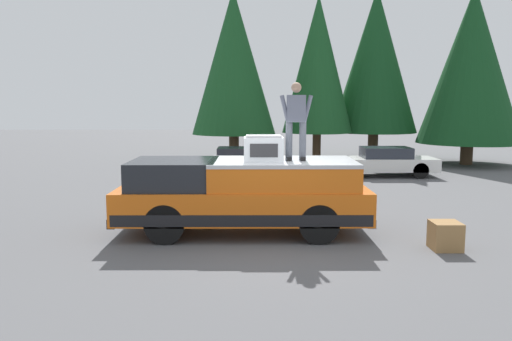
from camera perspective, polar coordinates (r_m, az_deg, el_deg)
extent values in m
plane|color=#565659|center=(11.02, 1.38, -7.65)|extent=(90.00, 90.00, 0.00)
cube|color=orange|center=(11.32, -1.51, -3.60)|extent=(2.00, 5.50, 0.70)
cube|color=black|center=(11.36, -1.51, -4.55)|extent=(2.01, 5.39, 0.24)
cube|color=black|center=(11.34, -9.18, -0.34)|extent=(1.84, 1.87, 0.60)
cube|color=orange|center=(11.23, 2.97, -0.54)|extent=(1.92, 3.19, 0.52)
cube|color=#B7BABF|center=(11.19, 2.98, 0.98)|extent=(1.94, 3.19, 0.08)
cube|color=#232326|center=(11.74, -14.79, -4.79)|extent=(1.96, 0.16, 0.20)
cube|color=#B2B5BA|center=(11.63, 11.91, -4.82)|extent=(1.96, 0.16, 0.20)
cylinder|color=black|center=(10.70, -10.22, -5.91)|extent=(0.30, 0.84, 0.84)
cylinder|color=black|center=(12.34, -8.86, -4.07)|extent=(0.30, 0.84, 0.84)
cylinder|color=black|center=(10.63, 7.07, -5.94)|extent=(0.30, 0.84, 0.84)
cylinder|color=black|center=(12.28, 6.06, -4.09)|extent=(0.30, 0.84, 0.84)
cube|color=silver|center=(10.95, 0.86, 2.42)|extent=(0.64, 0.84, 0.52)
cube|color=#2D2D30|center=(10.63, 0.89, 2.27)|extent=(0.01, 0.59, 0.29)
cube|color=#99999E|center=(10.93, 0.86, 3.89)|extent=(0.58, 0.76, 0.04)
cylinder|color=#4C515B|center=(11.11, 5.28, 3.29)|extent=(0.15, 0.15, 0.84)
cube|color=black|center=(11.10, 5.27, 1.32)|extent=(0.26, 0.11, 0.08)
cylinder|color=#4C515B|center=(11.08, 3.73, 3.30)|extent=(0.15, 0.15, 0.84)
cube|color=black|center=(11.08, 3.73, 1.33)|extent=(0.26, 0.11, 0.08)
cube|color=gray|center=(11.07, 4.54, 6.97)|extent=(0.24, 0.40, 0.58)
sphere|color=tan|center=(11.07, 4.57, 9.30)|extent=(0.22, 0.22, 0.22)
cylinder|color=gray|center=(11.06, 5.83, 6.95)|extent=(0.09, 0.23, 0.58)
cylinder|color=gray|center=(11.02, 3.28, 6.98)|extent=(0.09, 0.23, 0.58)
cube|color=white|center=(20.81, 14.09, 0.73)|extent=(1.64, 4.10, 0.50)
cube|color=#282D38|center=(20.79, 14.40, 1.99)|extent=(1.31, 1.89, 0.42)
cylinder|color=black|center=(19.86, 11.03, -0.03)|extent=(0.20, 0.62, 0.62)
cylinder|color=black|center=(21.26, 10.28, 0.49)|extent=(0.20, 0.62, 0.62)
cylinder|color=black|center=(20.51, 18.02, -0.02)|extent=(0.20, 0.62, 0.62)
cylinder|color=black|center=(21.87, 16.84, 0.48)|extent=(0.20, 0.62, 0.62)
cube|color=maroon|center=(20.03, -1.90, 0.69)|extent=(1.64, 4.10, 0.50)
cube|color=#282D38|center=(19.98, -1.62, 2.00)|extent=(1.31, 1.89, 0.42)
cylinder|color=black|center=(19.42, -5.71, -0.09)|extent=(0.20, 0.62, 0.62)
cylinder|color=black|center=(20.84, -5.34, 0.44)|extent=(0.20, 0.62, 0.62)
cylinder|color=black|center=(19.35, 1.81, -0.09)|extent=(0.20, 0.62, 0.62)
cylinder|color=black|center=(20.77, 1.66, 0.44)|extent=(0.20, 0.62, 0.62)
cube|color=olive|center=(10.83, 20.54, -6.89)|extent=(0.56, 0.56, 0.56)
cylinder|color=#4C3826|center=(26.07, 22.60, 1.76)|extent=(0.57, 0.57, 1.02)
cone|color=#14421E|center=(26.02, 23.07, 10.79)|extent=(4.74, 4.74, 7.20)
cylinder|color=#4C3826|center=(26.77, 13.01, 2.72)|extent=(0.52, 0.52, 1.42)
cone|color=#14421E|center=(26.77, 13.29, 11.93)|extent=(4.30, 4.30, 7.18)
cylinder|color=#4C3826|center=(25.02, 6.83, 2.59)|extent=(0.41, 0.41, 1.47)
cone|color=#194C23|center=(24.99, 6.98, 11.78)|extent=(3.39, 3.39, 6.53)
cylinder|color=#4C3826|center=(24.11, -2.49, 2.42)|extent=(0.47, 0.47, 1.45)
cone|color=#194C23|center=(24.08, -2.54, 12.10)|extent=(3.93, 3.93, 6.68)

